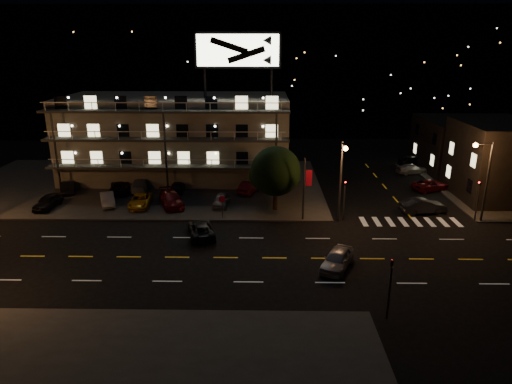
{
  "coord_description": "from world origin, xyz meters",
  "views": [
    {
      "loc": [
        1.05,
        -33.87,
        16.7
      ],
      "look_at": [
        0.36,
        8.0,
        3.08
      ],
      "focal_mm": 32.0,
      "sensor_mm": 36.0,
      "label": 1
    }
  ],
  "objects_px": {
    "lot_car_2": "(140,201)",
    "lot_car_4": "(221,200)",
    "side_car_0": "(423,206)",
    "road_car_west": "(201,229)",
    "tree": "(275,173)",
    "lot_car_7": "(140,185)",
    "road_car_east": "(337,259)"
  },
  "relations": [
    {
      "from": "lot_car_7",
      "to": "road_car_west",
      "type": "bearing_deg",
      "value": 117.01
    },
    {
      "from": "side_car_0",
      "to": "road_car_east",
      "type": "relative_size",
      "value": 1.04
    },
    {
      "from": "tree",
      "to": "side_car_0",
      "type": "xyz_separation_m",
      "value": [
        15.31,
        -0.48,
        -3.39
      ]
    },
    {
      "from": "tree",
      "to": "lot_car_7",
      "type": "height_order",
      "value": "tree"
    },
    {
      "from": "lot_car_4",
      "to": "lot_car_7",
      "type": "xyz_separation_m",
      "value": [
        -10.08,
        5.24,
        0.06
      ]
    },
    {
      "from": "lot_car_4",
      "to": "side_car_0",
      "type": "distance_m",
      "value": 21.07
    },
    {
      "from": "road_car_east",
      "to": "road_car_west",
      "type": "distance_m",
      "value": 12.98
    },
    {
      "from": "side_car_0",
      "to": "tree",
      "type": "bearing_deg",
      "value": 79.44
    },
    {
      "from": "tree",
      "to": "road_car_east",
      "type": "distance_m",
      "value": 14.05
    },
    {
      "from": "lot_car_4",
      "to": "road_car_west",
      "type": "relative_size",
      "value": 0.78
    },
    {
      "from": "lot_car_7",
      "to": "road_car_east",
      "type": "relative_size",
      "value": 1.07
    },
    {
      "from": "lot_car_2",
      "to": "lot_car_4",
      "type": "bearing_deg",
      "value": -1.47
    },
    {
      "from": "tree",
      "to": "road_car_west",
      "type": "bearing_deg",
      "value": -135.55
    },
    {
      "from": "lot_car_2",
      "to": "lot_car_7",
      "type": "distance_m",
      "value": 5.75
    },
    {
      "from": "tree",
      "to": "lot_car_7",
      "type": "distance_m",
      "value": 17.33
    },
    {
      "from": "lot_car_2",
      "to": "road_car_west",
      "type": "bearing_deg",
      "value": -48.62
    },
    {
      "from": "lot_car_4",
      "to": "road_car_west",
      "type": "distance_m",
      "value": 7.89
    },
    {
      "from": "tree",
      "to": "lot_car_2",
      "type": "xyz_separation_m",
      "value": [
        -14.34,
        0.74,
        -3.38
      ]
    },
    {
      "from": "side_car_0",
      "to": "road_car_east",
      "type": "xyz_separation_m",
      "value": [
        -10.72,
        -12.36,
        -0.01
      ]
    },
    {
      "from": "tree",
      "to": "lot_car_2",
      "type": "bearing_deg",
      "value": 177.04
    },
    {
      "from": "side_car_0",
      "to": "lot_car_4",
      "type": "bearing_deg",
      "value": 77.04
    },
    {
      "from": "lot_car_7",
      "to": "side_car_0",
      "type": "bearing_deg",
      "value": 160.3
    },
    {
      "from": "lot_car_2",
      "to": "lot_car_7",
      "type": "xyz_separation_m",
      "value": [
        -1.46,
        5.56,
        0.07
      ]
    },
    {
      "from": "lot_car_7",
      "to": "road_car_east",
      "type": "height_order",
      "value": "lot_car_7"
    },
    {
      "from": "side_car_0",
      "to": "road_car_west",
      "type": "bearing_deg",
      "value": 97.0
    },
    {
      "from": "lot_car_2",
      "to": "road_car_east",
      "type": "relative_size",
      "value": 1.0
    },
    {
      "from": "tree",
      "to": "lot_car_7",
      "type": "xyz_separation_m",
      "value": [
        -15.8,
        6.3,
        -3.31
      ]
    },
    {
      "from": "lot_car_7",
      "to": "lot_car_4",
      "type": "bearing_deg",
      "value": 145.14
    },
    {
      "from": "tree",
      "to": "lot_car_4",
      "type": "relative_size",
      "value": 1.81
    },
    {
      "from": "tree",
      "to": "lot_car_2",
      "type": "relative_size",
      "value": 1.51
    },
    {
      "from": "lot_car_4",
      "to": "road_car_west",
      "type": "xyz_separation_m",
      "value": [
        -1.15,
        -7.8,
        -0.12
      ]
    },
    {
      "from": "road_car_east",
      "to": "lot_car_7",
      "type": "bearing_deg",
      "value": 161.71
    }
  ]
}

